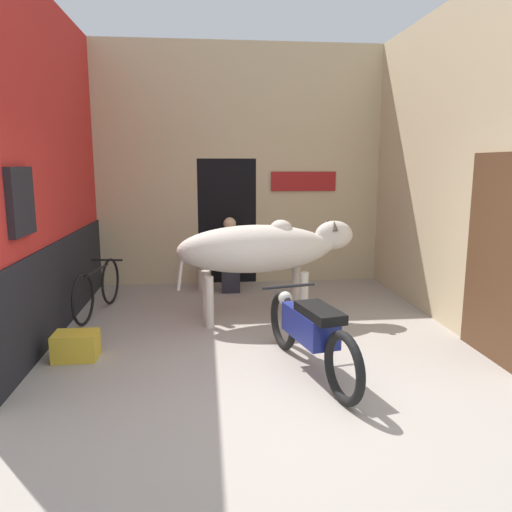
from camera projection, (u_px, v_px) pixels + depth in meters
name	position (u px, v px, depth m)	size (l,w,h in m)	color
ground_plane	(279.00, 401.00, 4.23)	(30.00, 30.00, 0.00)	#9E9389
wall_left_shopfront	(46.00, 173.00, 5.78)	(0.25, 4.39, 3.90)	red
wall_back_with_doorway	(236.00, 183.00, 8.44)	(4.68, 0.93, 3.90)	#C6B289
wall_right_with_door	(447.00, 169.00, 6.23)	(0.22, 4.39, 3.90)	#C6B289
cow	(262.00, 249.00, 6.31)	(2.32, 0.85, 1.29)	beige
motorcycle_near	(310.00, 330.00, 4.75)	(0.66, 1.95, 0.75)	black
bicycle	(98.00, 289.00, 6.67)	(0.44, 1.62, 0.67)	black
shopkeeper_seated	(230.00, 253.00, 7.83)	(0.40, 0.33, 1.17)	#282833
plastic_stool	(205.00, 276.00, 7.92)	(0.31, 0.31, 0.43)	beige
crate	(76.00, 346.00, 5.14)	(0.44, 0.32, 0.28)	gold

